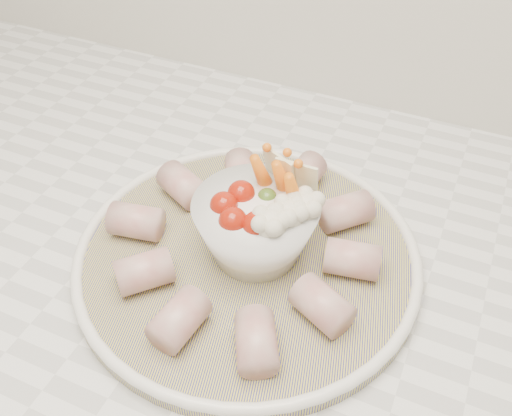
% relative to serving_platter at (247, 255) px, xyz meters
% --- Properties ---
extents(serving_platter, '(0.43, 0.43, 0.02)m').
position_rel_serving_platter_xyz_m(serving_platter, '(0.00, 0.00, 0.00)').
color(serving_platter, navy).
rests_on(serving_platter, kitchen_counter).
extents(veggie_bowl, '(0.13, 0.13, 0.11)m').
position_rel_serving_platter_xyz_m(veggie_bowl, '(0.01, 0.01, 0.04)').
color(veggie_bowl, white).
rests_on(veggie_bowl, serving_platter).
extents(cured_meat_rolls, '(0.29, 0.29, 0.04)m').
position_rel_serving_platter_xyz_m(cured_meat_rolls, '(-0.00, 0.00, 0.02)').
color(cured_meat_rolls, '#AC524E').
rests_on(cured_meat_rolls, serving_platter).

